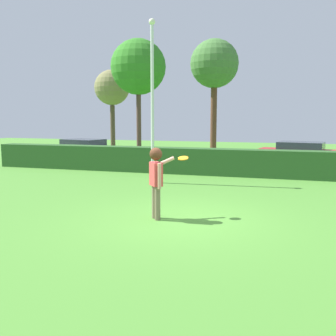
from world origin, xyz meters
TOP-DOWN VIEW (x-y plane):
  - ground_plane at (0.00, 0.00)m, footprint 60.00×60.00m
  - person at (-0.58, -0.09)m, footprint 0.54×0.81m
  - frisbee at (-0.04, 0.39)m, footprint 0.27×0.26m
  - lamppost at (-2.44, 4.91)m, footprint 0.24×0.24m
  - hedge_row at (0.00, 7.62)m, footprint 22.79×0.90m
  - parked_car_white at (-8.75, 10.78)m, footprint 4.48×2.63m
  - parked_car_red at (3.15, 11.92)m, footprint 4.44×2.43m
  - oak_tree at (-6.22, 13.10)m, footprint 3.31×3.31m
  - willow_tree at (-2.36, 17.19)m, footprint 3.23×3.23m
  - bare_elm_tree at (-9.58, 16.52)m, footprint 2.50×2.50m

SIDE VIEW (x-z plane):
  - ground_plane at x=0.00m, z-range 0.00..0.00m
  - hedge_row at x=0.00m, z-range 0.00..1.15m
  - parked_car_white at x=-8.75m, z-range 0.06..1.31m
  - parked_car_red at x=3.15m, z-range 0.06..1.31m
  - person at x=-0.58m, z-range 0.22..2.00m
  - frisbee at x=-0.04m, z-range 1.44..1.53m
  - lamppost at x=-2.44m, z-range 0.32..6.41m
  - bare_elm_tree at x=-9.58m, z-range 1.61..7.45m
  - oak_tree at x=-6.22m, z-range 1.88..9.03m
  - willow_tree at x=-2.36m, z-range 2.13..9.80m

